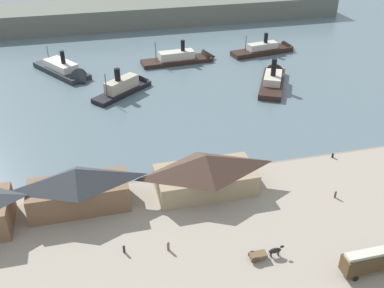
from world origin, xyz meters
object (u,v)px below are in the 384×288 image
mooring_post_center_east (333,156)px  ferry_near_quay (127,86)px  pedestrian_at_waters_edge (168,246)px  ferry_shed_central_terminal (206,172)px  ferry_moored_east (67,72)px  horse_cart (265,253)px  ferry_mid_harbor (187,58)px  ferry_shed_west_terminal (78,188)px  street_tram (377,259)px  pedestrian_walking_west (124,249)px  ferry_approaching_west (273,78)px  pedestrian_walking_east (335,194)px  ferry_departing_north (269,49)px

mooring_post_center_east → ferry_near_quay: 59.04m
pedestrian_at_waters_edge → mooring_post_center_east: (38.08, 17.75, -0.34)m
ferry_shed_central_terminal → ferry_moored_east: (-24.71, 65.94, -3.69)m
horse_cart → ferry_moored_east: (-28.86, 84.66, -0.84)m
horse_cart → ferry_near_quay: (-12.71, 68.92, -0.55)m
ferry_near_quay → ferry_mid_harbor: (21.36, 18.84, -0.36)m
ferry_shed_west_terminal → street_tram: ferry_shed_west_terminal is taller
pedestrian_walking_west → ferry_approaching_west: 77.03m
ferry_shed_central_terminal → ferry_approaching_west: size_ratio=0.80×
horse_cart → pedestrian_walking_west: size_ratio=3.57×
ferry_approaching_west → ferry_mid_harbor: (-20.45, 22.56, -0.05)m
pedestrian_walking_east → mooring_post_center_east: size_ratio=1.68×
horse_cart → mooring_post_center_east: size_ratio=6.08×
horse_cart → pedestrian_at_waters_edge: 14.75m
mooring_post_center_east → ferry_mid_harbor: 66.72m
pedestrian_at_waters_edge → pedestrian_walking_west: bearing=170.4°
ferry_approaching_west → ferry_near_quay: (-41.81, 3.72, 0.31)m
ferry_near_quay → ferry_shed_west_terminal: bearing=-105.7°
ferry_mid_harbor → street_tram: bearing=-86.4°
pedestrian_walking_west → ferry_mid_harbor: (29.15, 81.49, -0.68)m
ferry_moored_east → ferry_near_quay: ferry_near_quay is taller
pedestrian_walking_east → ferry_mid_harbor: size_ratio=0.06×
pedestrian_at_waters_edge → ferry_approaching_west: bearing=54.4°
street_tram → ferry_departing_north: ferry_departing_north is taller
ferry_moored_east → ferry_departing_north: 67.00m
pedestrian_at_waters_edge → ferry_approaching_west: (42.93, 60.06, -0.71)m
pedestrian_walking_east → ferry_moored_east: size_ratio=0.06×
ferry_shed_central_terminal → ferry_near_quay: 51.04m
ferry_shed_central_terminal → ferry_approaching_west: bearing=54.4°
pedestrian_walking_east → ferry_mid_harbor: ferry_mid_harbor is taller
ferry_shed_west_terminal → street_tram: bearing=-31.7°
ferry_near_quay → horse_cart: bearing=-79.6°
horse_cart → street_tram: bearing=-23.0°
pedestrian_walking_west → ferry_approaching_west: bearing=49.9°
pedestrian_walking_east → mooring_post_center_east: pedestrian_walking_east is taller
horse_cart → pedestrian_walking_east: bearing=30.9°
ferry_near_quay → ferry_departing_north: ferry_near_quay is taller
ferry_departing_north → ferry_shed_west_terminal: bearing=-132.6°
street_tram → pedestrian_walking_east: size_ratio=7.07×
ferry_shed_central_terminal → pedestrian_walking_east: ferry_shed_central_terminal is taller
mooring_post_center_east → ferry_approaching_west: size_ratio=0.04×
mooring_post_center_east → pedestrian_walking_west: bearing=-159.6°
ferry_moored_east → ferry_mid_harbor: ferry_mid_harbor is taller
ferry_shed_central_terminal → ferry_moored_east: ferry_shed_central_terminal is taller
street_tram → ferry_mid_harbor: (-5.94, 93.96, -2.36)m
ferry_near_quay → ferry_departing_north: size_ratio=0.77×
ferry_shed_west_terminal → ferry_moored_east: ferry_shed_west_terminal is taller
ferry_approaching_west → ferry_shed_west_terminal: bearing=-140.5°
pedestrian_walking_west → ferry_shed_west_terminal: bearing=115.4°
mooring_post_center_east → ferry_near_quay: ferry_near_quay is taller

